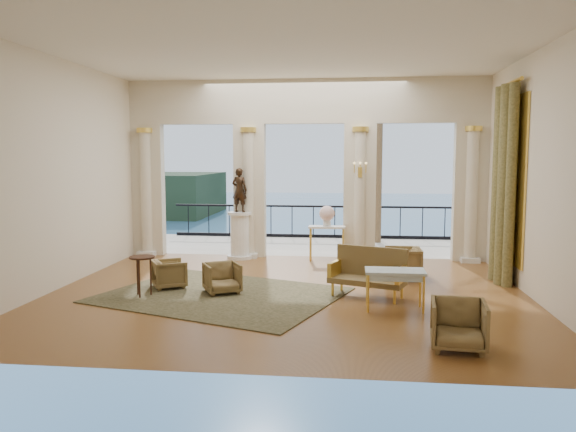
# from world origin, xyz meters

# --- Properties ---
(floor) EXTENTS (9.00, 9.00, 0.00)m
(floor) POSITION_xyz_m (0.00, 0.00, 0.00)
(floor) COLOR #4C2411
(floor) RESTS_ON ground
(room_walls) EXTENTS (9.00, 9.00, 9.00)m
(room_walls) POSITION_xyz_m (0.00, -1.12, 2.88)
(room_walls) COLOR #F6E8CE
(room_walls) RESTS_ON ground
(arcade) EXTENTS (9.00, 0.56, 4.50)m
(arcade) POSITION_xyz_m (-0.00, 3.82, 2.58)
(arcade) COLOR beige
(arcade) RESTS_ON ground
(terrace) EXTENTS (10.00, 3.60, 0.10)m
(terrace) POSITION_xyz_m (0.00, 5.80, -0.05)
(terrace) COLOR #A69A88
(terrace) RESTS_ON ground
(balustrade) EXTENTS (9.00, 0.06, 1.03)m
(balustrade) POSITION_xyz_m (0.00, 7.40, 0.41)
(balustrade) COLOR black
(balustrade) RESTS_ON terrace
(palm_tree) EXTENTS (2.00, 2.00, 4.50)m
(palm_tree) POSITION_xyz_m (2.00, 6.60, 4.09)
(palm_tree) COLOR #4C3823
(palm_tree) RESTS_ON terrace
(headland) EXTENTS (22.00, 18.00, 6.00)m
(headland) POSITION_xyz_m (-30.00, 70.00, -3.00)
(headland) COLOR black
(headland) RESTS_ON sea
(sea) EXTENTS (160.00, 160.00, 0.00)m
(sea) POSITION_xyz_m (0.00, 60.00, -6.00)
(sea) COLOR #29668E
(sea) RESTS_ON ground
(curtain) EXTENTS (0.33, 1.40, 4.09)m
(curtain) POSITION_xyz_m (4.28, 1.50, 2.02)
(curtain) COLOR #4A4625
(curtain) RESTS_ON ground
(window_frame) EXTENTS (0.04, 1.60, 3.40)m
(window_frame) POSITION_xyz_m (4.47, 1.50, 2.10)
(window_frame) COLOR #EBC24D
(window_frame) RESTS_ON room_walls
(wall_sconce) EXTENTS (0.30, 0.11, 0.33)m
(wall_sconce) POSITION_xyz_m (1.40, 3.51, 2.23)
(wall_sconce) COLOR #EBC24D
(wall_sconce) RESTS_ON arcade
(rug) EXTENTS (5.00, 4.45, 0.02)m
(rug) POSITION_xyz_m (-1.21, -0.29, 0.01)
(rug) COLOR #292F18
(rug) RESTS_ON ground
(armchair_a) EXTENTS (0.83, 0.81, 0.64)m
(armchair_a) POSITION_xyz_m (-1.22, -0.12, 0.32)
(armchair_a) COLOR #493B1D
(armchair_a) RESTS_ON ground
(armchair_b) EXTENTS (0.78, 0.74, 0.74)m
(armchair_b) POSITION_xyz_m (2.65, -2.80, 0.37)
(armchair_b) COLOR #493B1D
(armchair_b) RESTS_ON ground
(armchair_c) EXTENTS (0.69, 0.73, 0.75)m
(armchair_c) POSITION_xyz_m (2.30, 1.54, 0.37)
(armchair_c) COLOR #493B1D
(armchair_c) RESTS_ON ground
(armchair_d) EXTENTS (0.79, 0.80, 0.62)m
(armchair_d) POSITION_xyz_m (-2.35, 0.18, 0.31)
(armchair_d) COLOR #493B1D
(armchair_d) RESTS_ON ground
(settee) EXTENTS (1.49, 1.04, 0.91)m
(settee) POSITION_xyz_m (1.54, -0.03, 0.45)
(settee) COLOR #493B1D
(settee) RESTS_ON ground
(game_table) EXTENTS (1.00, 0.55, 0.68)m
(game_table) POSITION_xyz_m (1.94, -0.90, 0.61)
(game_table) COLOR #A7CBD8
(game_table) RESTS_ON ground
(pedestal) EXTENTS (0.65, 0.65, 1.19)m
(pedestal) POSITION_xyz_m (-1.60, 3.50, 0.57)
(pedestal) COLOR silver
(pedestal) RESTS_ON ground
(statue) EXTENTS (0.46, 0.36, 1.11)m
(statue) POSITION_xyz_m (-1.60, 3.50, 1.74)
(statue) COLOR black
(statue) RESTS_ON pedestal
(console_table) EXTENTS (0.91, 0.36, 0.86)m
(console_table) POSITION_xyz_m (0.60, 3.49, 0.71)
(console_table) COLOR silver
(console_table) RESTS_ON ground
(urn) EXTENTS (0.38, 0.38, 0.51)m
(urn) POSITION_xyz_m (0.60, 3.49, 1.15)
(urn) COLOR silver
(urn) RESTS_ON console_table
(side_table) EXTENTS (0.47, 0.47, 0.76)m
(side_table) POSITION_xyz_m (-2.63, -0.54, 0.65)
(side_table) COLOR black
(side_table) RESTS_ON ground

